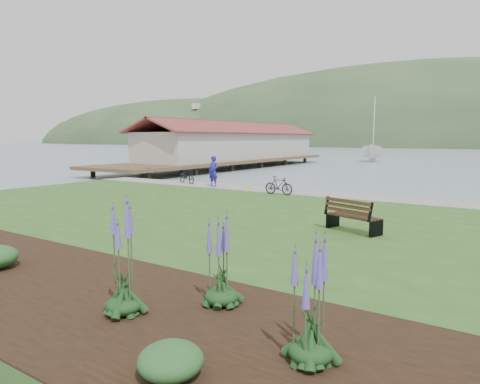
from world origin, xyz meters
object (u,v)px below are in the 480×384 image
Objects in this scene: park_bench at (351,215)px; person at (213,169)px; bicycle_a at (187,176)px; sailboat at (373,162)px.

park_bench is 0.86× the size of person.
sailboat reaches higher than bicycle_a.
sailboat is (-13.88, 50.22, -0.96)m from park_bench.
park_bench is 52.11m from sailboat.
park_bench is 0.07× the size of sailboat.
person is 1.17× the size of bicycle_a.
person is at bearing -82.52° from bicycle_a.
person is 42.39m from sailboat.
bicycle_a is (-2.75, 0.67, -0.63)m from person.
person is (-11.54, 7.93, 0.58)m from park_bench.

